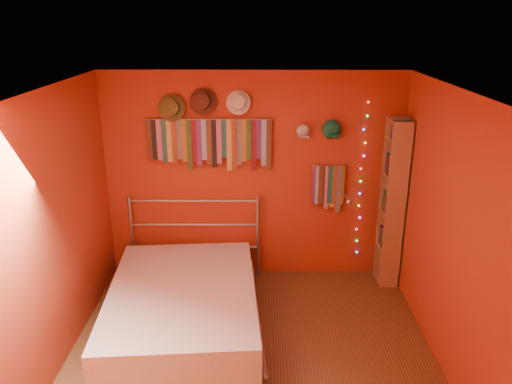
{
  "coord_description": "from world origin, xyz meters",
  "views": [
    {
      "loc": [
        0.08,
        -3.88,
        3.08
      ],
      "look_at": [
        0.04,
        0.9,
        1.37
      ],
      "focal_mm": 35.0,
      "sensor_mm": 36.0,
      "label": 1
    }
  ],
  "objects_px": {
    "reading_lamp": "(348,201)",
    "bookshelf": "(396,203)",
    "tie_rack": "(210,141)",
    "bed": "(183,306)"
  },
  "relations": [
    {
      "from": "tie_rack",
      "to": "bookshelf",
      "type": "bearing_deg",
      "value": -4.12
    },
    {
      "from": "reading_lamp",
      "to": "tie_rack",
      "type": "bearing_deg",
      "value": 173.43
    },
    {
      "from": "tie_rack",
      "to": "bed",
      "type": "distance_m",
      "value": 1.86
    },
    {
      "from": "reading_lamp",
      "to": "bed",
      "type": "xyz_separation_m",
      "value": [
        -1.81,
        -0.94,
        -0.81
      ]
    },
    {
      "from": "tie_rack",
      "to": "reading_lamp",
      "type": "bearing_deg",
      "value": -6.57
    },
    {
      "from": "reading_lamp",
      "to": "bookshelf",
      "type": "distance_m",
      "value": 0.56
    },
    {
      "from": "tie_rack",
      "to": "reading_lamp",
      "type": "distance_m",
      "value": 1.73
    },
    {
      "from": "tie_rack",
      "to": "bed",
      "type": "height_order",
      "value": "tie_rack"
    },
    {
      "from": "reading_lamp",
      "to": "bookshelf",
      "type": "xyz_separation_m",
      "value": [
        0.56,
        0.03,
        -0.03
      ]
    },
    {
      "from": "bed",
      "to": "bookshelf",
      "type": "bearing_deg",
      "value": 17.83
    }
  ]
}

